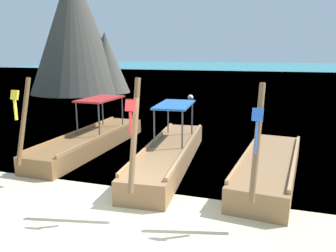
{
  "coord_description": "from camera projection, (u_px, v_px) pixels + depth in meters",
  "views": [
    {
      "loc": [
        2.92,
        -5.96,
        3.4
      ],
      "look_at": [
        0.0,
        3.36,
        1.25
      ],
      "focal_mm": 35.53,
      "sensor_mm": 36.0,
      "label": 1
    }
  ],
  "objects": [
    {
      "name": "ground",
      "position": [
        121.0,
        215.0,
        7.14
      ],
      "size": [
        120.0,
        120.0,
        0.0
      ],
      "primitive_type": "plane",
      "color": "beige"
    },
    {
      "name": "longtail_boat_yellow_ribbon",
      "position": [
        91.0,
        140.0,
        11.89
      ],
      "size": [
        1.38,
        6.62,
        2.78
      ],
      "color": "brown",
      "rests_on": "ground"
    },
    {
      "name": "sea_water",
      "position": [
        257.0,
        71.0,
        64.32
      ],
      "size": [
        120.0,
        120.0,
        0.0
      ],
      "primitive_type": "plane",
      "color": "teal",
      "rests_on": "ground"
    },
    {
      "name": "longtail_boat_blue_ribbon",
      "position": [
        269.0,
        167.0,
        9.15
      ],
      "size": [
        1.88,
        5.75,
        2.85
      ],
      "color": "olive",
      "rests_on": "ground"
    },
    {
      "name": "karst_rock",
      "position": [
        78.0,
        33.0,
        28.13
      ],
      "size": [
        8.35,
        7.87,
        10.65
      ],
      "color": "#47443D",
      "rests_on": "ground"
    },
    {
      "name": "longtail_boat_red_ribbon",
      "position": [
        169.0,
        154.0,
        10.26
      ],
      "size": [
        1.71,
        6.81,
        2.91
      ],
      "color": "olive",
      "rests_on": "ground"
    },
    {
      "name": "mooring_buoy_near",
      "position": [
        190.0,
        98.0,
        24.23
      ],
      "size": [
        0.42,
        0.42,
        0.42
      ],
      "color": "white",
      "rests_on": "sea_water"
    }
  ]
}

